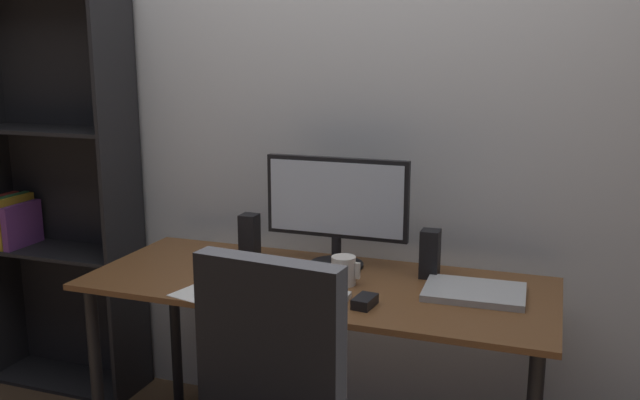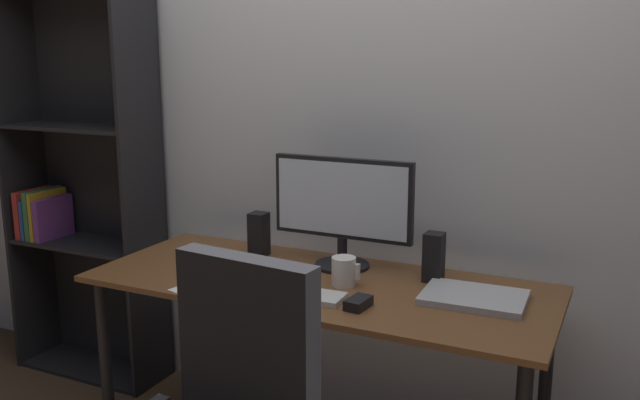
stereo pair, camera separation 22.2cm
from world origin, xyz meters
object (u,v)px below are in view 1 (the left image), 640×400
(desk, at_px, (317,306))
(laptop, at_px, (474,292))
(bookshelf, at_px, (55,194))
(keyboard, at_px, (304,295))
(speaker_right, at_px, (430,254))
(speaker_left, at_px, (249,236))
(mouse, at_px, (365,302))
(monitor, at_px, (336,205))
(coffee_mug, at_px, (344,270))

(desk, distance_m, laptop, 0.54)
(bookshelf, bearing_deg, keyboard, -19.33)
(keyboard, relative_size, speaker_right, 1.71)
(speaker_right, bearing_deg, speaker_left, 180.00)
(keyboard, distance_m, bookshelf, 1.47)
(keyboard, height_order, mouse, mouse)
(monitor, relative_size, speaker_left, 3.11)
(monitor, xyz_separation_m, coffee_mug, (0.09, -0.18, -0.18))
(speaker_right, bearing_deg, bookshelf, 175.04)
(mouse, height_order, coffee_mug, coffee_mug)
(monitor, relative_size, speaker_right, 3.11)
(desk, height_order, laptop, laptop)
(desk, xyz_separation_m, keyboard, (0.01, -0.16, 0.10))
(mouse, distance_m, speaker_right, 0.38)
(desk, relative_size, monitor, 3.02)
(desk, relative_size, mouse, 16.64)
(coffee_mug, xyz_separation_m, speaker_left, (-0.43, 0.17, 0.04))
(speaker_left, relative_size, bookshelf, 0.09)
(desk, bearing_deg, coffee_mug, 2.64)
(mouse, distance_m, bookshelf, 1.67)
(monitor, height_order, mouse, monitor)
(laptop, bearing_deg, desk, -177.49)
(laptop, bearing_deg, mouse, -146.99)
(keyboard, height_order, bookshelf, bookshelf)
(speaker_right, bearing_deg, monitor, 178.68)
(keyboard, bearing_deg, speaker_right, 42.30)
(mouse, distance_m, speaker_left, 0.66)
(coffee_mug, bearing_deg, mouse, -55.17)
(laptop, relative_size, bookshelf, 0.18)
(monitor, xyz_separation_m, laptop, (0.52, -0.14, -0.22))
(coffee_mug, distance_m, speaker_left, 0.46)
(coffee_mug, distance_m, bookshelf, 1.50)
(keyboard, height_order, speaker_right, speaker_right)
(monitor, height_order, speaker_left, monitor)
(mouse, xyz_separation_m, speaker_right, (0.14, 0.35, 0.07))
(bookshelf, bearing_deg, desk, -13.22)
(laptop, relative_size, speaker_right, 1.88)
(keyboard, xyz_separation_m, bookshelf, (-1.39, 0.49, 0.14))
(keyboard, xyz_separation_m, mouse, (0.21, -0.01, 0.01))
(coffee_mug, height_order, speaker_left, speaker_left)
(mouse, relative_size, bookshelf, 0.05)
(coffee_mug, height_order, bookshelf, bookshelf)
(keyboard, height_order, coffee_mug, coffee_mug)
(monitor, height_order, speaker_right, monitor)
(speaker_left, xyz_separation_m, speaker_right, (0.69, 0.00, 0.00))
(desk, distance_m, mouse, 0.30)
(speaker_left, relative_size, speaker_right, 1.00)
(desk, relative_size, bookshelf, 0.88)
(desk, xyz_separation_m, coffee_mug, (0.10, 0.00, 0.14))
(desk, relative_size, laptop, 4.99)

